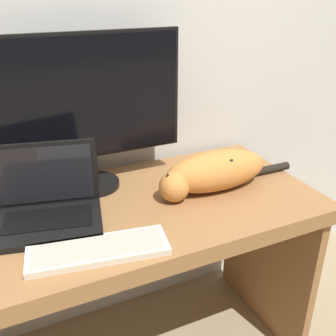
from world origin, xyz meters
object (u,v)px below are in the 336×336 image
laptop (47,208)px  external_keyboard (98,250)px  monitor (87,107)px  cat (213,171)px

laptop → external_keyboard: 0.25m
laptop → external_keyboard: bearing=-53.0°
monitor → cat: monitor is taller
monitor → laptop: 0.37m
external_keyboard → cat: size_ratio=0.70×
external_keyboard → cat: 0.53m
cat → monitor: bearing=153.1°
external_keyboard → monitor: bearing=86.0°
laptop → external_keyboard: size_ratio=0.92×
laptop → monitor: bearing=55.1°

